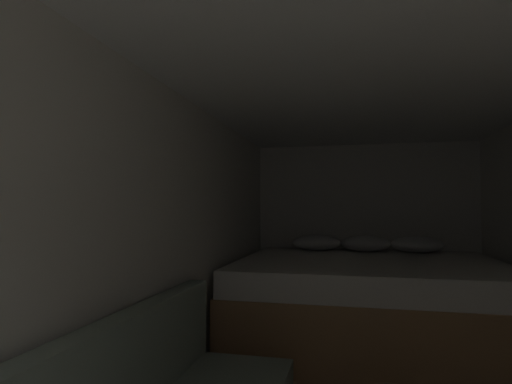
{
  "coord_description": "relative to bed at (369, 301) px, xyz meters",
  "views": [
    {
      "loc": [
        -0.15,
        -0.51,
        1.28
      ],
      "look_at": [
        -0.83,
        2.42,
        1.4
      ],
      "focal_mm": 28.89,
      "sensor_mm": 36.0,
      "label": 1
    }
  ],
  "objects": [
    {
      "name": "wall_back",
      "position": [
        0.0,
        1.06,
        0.61
      ],
      "size": [
        2.64,
        0.05,
        2.05
      ],
      "primitive_type": "cube",
      "color": "silver",
      "rests_on": "ground"
    },
    {
      "name": "wall_left",
      "position": [
        -1.29,
        -1.53,
        0.61
      ],
      "size": [
        0.05,
        5.13,
        2.05
      ],
      "primitive_type": "cube",
      "color": "silver",
      "rests_on": "ground"
    },
    {
      "name": "bed",
      "position": [
        0.0,
        0.0,
        0.0
      ],
      "size": [
        2.42,
        2.01,
        0.98
      ],
      "color": "#9E7247",
      "rests_on": "ground"
    },
    {
      "name": "ceiling_slab",
      "position": [
        0.0,
        -1.53,
        1.66
      ],
      "size": [
        2.64,
        5.13,
        0.05
      ],
      "primitive_type": "cube",
      "color": "white",
      "rests_on": "wall_left"
    }
  ]
}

